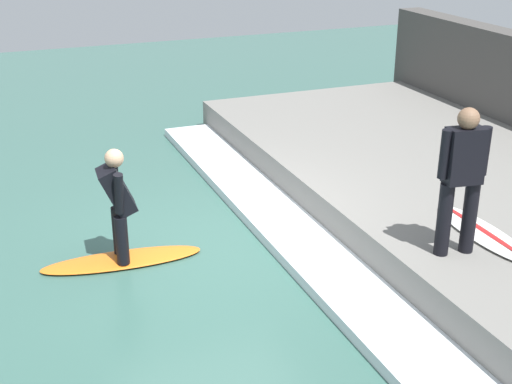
# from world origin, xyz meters

# --- Properties ---
(ground_plane) EXTENTS (28.00, 28.00, 0.00)m
(ground_plane) POSITION_xyz_m (0.00, 0.00, 0.00)
(ground_plane) COLOR #386056
(concrete_ledge) EXTENTS (4.40, 9.99, 0.52)m
(concrete_ledge) POSITION_xyz_m (3.66, 0.00, 0.26)
(concrete_ledge) COLOR slate
(concrete_ledge) RESTS_ON ground_plane
(wave_foam_crest) EXTENTS (0.84, 9.49, 0.14)m
(wave_foam_crest) POSITION_xyz_m (1.04, 0.00, 0.07)
(wave_foam_crest) COLOR silver
(wave_foam_crest) RESTS_ON ground_plane
(surfboard_riding) EXTENTS (1.99, 0.65, 0.06)m
(surfboard_riding) POSITION_xyz_m (-1.16, 0.09, 0.03)
(surfboard_riding) COLOR orange
(surfboard_riding) RESTS_ON ground_plane
(surfer_riding) EXTENTS (0.46, 0.63, 1.40)m
(surfer_riding) POSITION_xyz_m (-1.16, 0.09, 0.84)
(surfer_riding) COLOR black
(surfer_riding) RESTS_ON surfboard_riding
(surfer_waiting_near) EXTENTS (0.55, 0.30, 1.64)m
(surfer_waiting_near) POSITION_xyz_m (2.10, -2.01, 1.45)
(surfer_waiting_near) COLOR black
(surfer_waiting_near) RESTS_ON concrete_ledge
(surfboard_waiting_near) EXTENTS (0.49, 1.69, 0.07)m
(surfboard_waiting_near) POSITION_xyz_m (2.68, -1.77, 0.55)
(surfboard_waiting_near) COLOR white
(surfboard_waiting_near) RESTS_ON concrete_ledge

